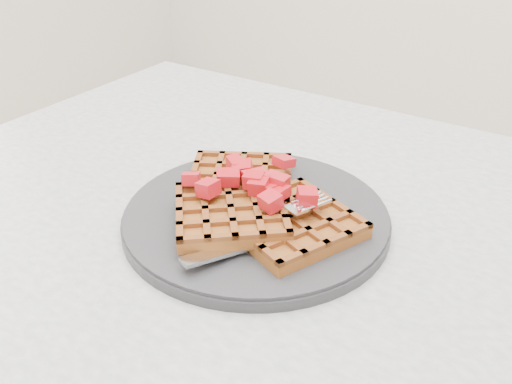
# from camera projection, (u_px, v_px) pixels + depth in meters

# --- Properties ---
(table) EXTENTS (1.20, 0.80, 0.75)m
(table) POSITION_uv_depth(u_px,v_px,m) (348.00, 347.00, 0.63)
(table) COLOR beige
(table) RESTS_ON ground
(plate) EXTENTS (0.29, 0.29, 0.02)m
(plate) POSITION_uv_depth(u_px,v_px,m) (256.00, 217.00, 0.63)
(plate) COLOR #252528
(plate) RESTS_ON table
(waffles) EXTENTS (0.25, 0.23, 0.03)m
(waffles) POSITION_uv_depth(u_px,v_px,m) (254.00, 204.00, 0.62)
(waffles) COLOR #92501F
(waffles) RESTS_ON plate
(strawberry_pile) EXTENTS (0.15, 0.15, 0.02)m
(strawberry_pile) POSITION_uv_depth(u_px,v_px,m) (256.00, 181.00, 0.60)
(strawberry_pile) COLOR #99040F
(strawberry_pile) RESTS_ON waffles
(fork) EXTENTS (0.09, 0.17, 0.02)m
(fork) POSITION_uv_depth(u_px,v_px,m) (269.00, 234.00, 0.57)
(fork) COLOR silver
(fork) RESTS_ON plate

